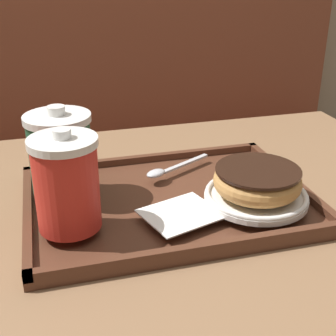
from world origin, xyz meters
TOP-DOWN VIEW (x-y plane):
  - booth_bench at (0.14, 0.87)m, footprint 1.44×0.44m
  - cafe_table at (0.00, 0.00)m, footprint 0.93×0.75m
  - serving_tray at (-0.02, 0.02)m, footprint 0.43×0.30m
  - napkin_paper at (-0.02, -0.05)m, footprint 0.12×0.11m
  - coffee_cup_front at (-0.17, -0.04)m, footprint 0.09×0.09m
  - coffee_cup_rear at (-0.17, 0.07)m, footprint 0.10×0.10m
  - plate_with_chocolate_donut at (0.10, -0.04)m, footprint 0.15×0.15m
  - donut_chocolate_glazed at (0.10, -0.04)m, footprint 0.13×0.13m
  - spoon at (-0.01, 0.09)m, footprint 0.13×0.08m

SIDE VIEW (x-z plane):
  - booth_bench at x=0.14m, z-range -0.18..0.82m
  - cafe_table at x=0.00m, z-range 0.19..0.91m
  - serving_tray at x=-0.02m, z-range 0.71..0.73m
  - napkin_paper at x=-0.02m, z-range 0.74..0.74m
  - spoon at x=-0.01m, z-range 0.74..0.75m
  - plate_with_chocolate_donut at x=0.10m, z-range 0.74..0.75m
  - donut_chocolate_glazed at x=0.10m, z-range 0.75..0.79m
  - coffee_cup_rear at x=-0.17m, z-range 0.73..0.86m
  - coffee_cup_front at x=-0.17m, z-range 0.73..0.87m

